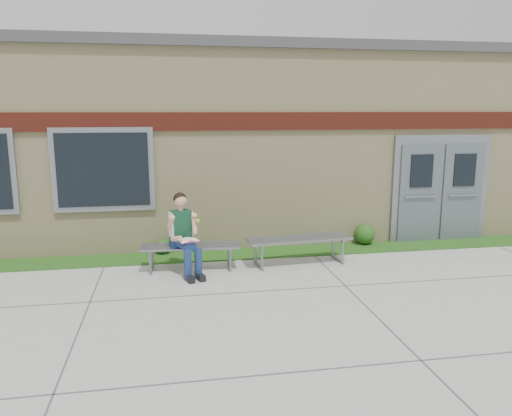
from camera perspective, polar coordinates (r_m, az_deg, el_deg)
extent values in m
plane|color=#9E9E99|center=(7.62, 4.29, -10.61)|extent=(80.00, 80.00, 0.00)
cube|color=#1F4B14|center=(10.02, 0.62, -5.14)|extent=(16.00, 0.80, 0.02)
cube|color=beige|center=(13.00, -2.15, 7.53)|extent=(16.00, 6.00, 4.00)
cube|color=#3F3F42|center=(13.03, -2.22, 16.79)|extent=(16.20, 6.20, 0.20)
cube|color=maroon|center=(9.98, 0.25, 9.89)|extent=(16.00, 0.06, 0.35)
cube|color=slate|center=(9.95, -17.05, 4.20)|extent=(1.90, 0.08, 1.60)
cube|color=black|center=(9.91, -17.08, 4.18)|extent=(1.70, 0.04, 1.40)
cube|color=slate|center=(11.51, 20.28, 2.12)|extent=(2.20, 0.08, 2.30)
cube|color=#535C63|center=(11.24, 18.16, 1.53)|extent=(0.92, 0.06, 2.10)
cube|color=#535C63|center=(11.74, 22.48, 1.63)|extent=(0.92, 0.06, 2.10)
cube|color=slate|center=(8.98, -7.51, -4.34)|extent=(1.77, 0.59, 0.03)
cube|color=slate|center=(9.05, -11.91, -5.94)|extent=(0.07, 0.49, 0.40)
cube|color=slate|center=(9.10, -3.07, -5.61)|extent=(0.07, 0.49, 0.40)
cube|color=slate|center=(9.26, 4.96, -3.50)|extent=(1.97, 0.69, 0.04)
cube|color=slate|center=(9.17, 0.23, -5.32)|extent=(0.09, 0.54, 0.44)
cube|color=slate|center=(9.55, 9.44, -4.79)|extent=(0.09, 0.54, 0.44)
cube|color=navy|center=(8.90, -8.56, -3.84)|extent=(0.42, 0.35, 0.17)
cube|color=#0D3221|center=(8.80, -8.58, -1.82)|extent=(0.38, 0.30, 0.48)
sphere|color=tan|center=(8.71, -8.64, 0.86)|extent=(0.28, 0.28, 0.22)
sphere|color=black|center=(8.73, -8.68, 1.02)|extent=(0.29, 0.29, 0.23)
cylinder|color=navy|center=(8.62, -8.57, -4.19)|extent=(0.28, 0.47, 0.16)
cylinder|color=navy|center=(8.68, -7.38, -4.05)|extent=(0.28, 0.47, 0.16)
cylinder|color=navy|center=(8.48, -7.81, -6.51)|extent=(0.13, 0.13, 0.53)
cylinder|color=navy|center=(8.54, -6.61, -6.35)|extent=(0.13, 0.13, 0.53)
cube|color=black|center=(8.48, -7.60, -8.00)|extent=(0.18, 0.29, 0.11)
cube|color=black|center=(8.54, -6.40, -7.83)|extent=(0.18, 0.29, 0.11)
cylinder|color=tan|center=(8.67, -9.70, -1.63)|extent=(0.16, 0.25, 0.28)
cylinder|color=tan|center=(8.80, -7.23, -1.37)|extent=(0.16, 0.25, 0.28)
cube|color=white|center=(8.50, -7.71, -3.64)|extent=(0.38, 0.32, 0.02)
cube|color=#CC4C76|center=(8.51, -7.70, -3.72)|extent=(0.38, 0.33, 0.01)
sphere|color=#7BB32F|center=(8.67, -6.69, -1.47)|extent=(0.09, 0.09, 0.09)
sphere|color=#1F4B14|center=(10.06, -10.59, -4.32)|extent=(0.30, 0.30, 0.30)
sphere|color=#1F4B14|center=(10.83, 12.31, -2.94)|extent=(0.42, 0.42, 0.42)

